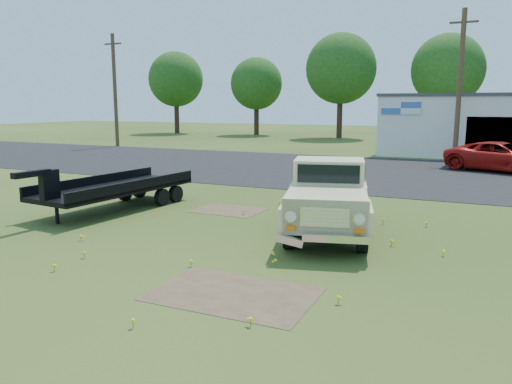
{
  "coord_description": "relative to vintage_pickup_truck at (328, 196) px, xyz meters",
  "views": [
    {
      "loc": [
        5.52,
        -10.82,
        3.49
      ],
      "look_at": [
        0.14,
        1.0,
        1.18
      ],
      "focal_mm": 35.0,
      "sensor_mm": 36.0,
      "label": 1
    }
  ],
  "objects": [
    {
      "name": "red_pickup",
      "position": [
        4.66,
        15.71,
        -0.26
      ],
      "size": [
        6.03,
        4.28,
        1.53
      ],
      "primitive_type": "imported",
      "rotation": [
        0.0,
        0.0,
        1.22
      ],
      "color": "#9B110E",
      "rests_on": "ground"
    },
    {
      "name": "dirt_patch_a",
      "position": [
        -0.3,
        -5.1,
        -1.02
      ],
      "size": [
        3.0,
        2.0,
        0.01
      ],
      "primitive_type": "cube",
      "color": "brown",
      "rests_on": "ground"
    },
    {
      "name": "dirt_patch_b",
      "position": [
        -3.8,
        1.4,
        -1.02
      ],
      "size": [
        2.2,
        1.6,
        0.01
      ],
      "primitive_type": "cube",
      "color": "brown",
      "rests_on": "ground"
    },
    {
      "name": "ground",
      "position": [
        -1.8,
        -2.1,
        -1.02
      ],
      "size": [
        140.0,
        140.0,
        0.0
      ],
      "primitive_type": "plane",
      "color": "#2A4315",
      "rests_on": "ground"
    },
    {
      "name": "utility_pole_mid",
      "position": [
        2.2,
        19.9,
        3.58
      ],
      "size": [
        1.6,
        0.3,
        9.0
      ],
      "color": "#473421",
      "rests_on": "ground"
    },
    {
      "name": "treeline_d",
      "position": [
        0.2,
        38.4,
        5.6
      ],
      "size": [
        6.72,
        6.72,
        10.0
      ],
      "color": "#362218",
      "rests_on": "ground"
    },
    {
      "name": "commercial_building",
      "position": [
        4.19,
        24.9,
        1.08
      ],
      "size": [
        14.2,
        8.2,
        4.15
      ],
      "color": "white",
      "rests_on": "ground"
    },
    {
      "name": "treeline_a",
      "position": [
        -29.8,
        37.9,
        5.28
      ],
      "size": [
        6.4,
        6.4,
        9.52
      ],
      "color": "#362218",
      "rests_on": "ground"
    },
    {
      "name": "treeline_c",
      "position": [
        -9.8,
        37.4,
        5.92
      ],
      "size": [
        7.04,
        7.04,
        10.47
      ],
      "color": "#362218",
      "rests_on": "ground"
    },
    {
      "name": "vintage_pickup_truck",
      "position": [
        0.0,
        0.0,
        0.0
      ],
      "size": [
        3.52,
        5.98,
        2.04
      ],
      "primitive_type": null,
      "rotation": [
        0.0,
        0.0,
        0.25
      ],
      "color": "#C0B680",
      "rests_on": "ground"
    },
    {
      "name": "asphalt_lot",
      "position": [
        -1.8,
        12.9,
        -1.02
      ],
      "size": [
        90.0,
        14.0,
        0.02
      ],
      "primitive_type": "cube",
      "color": "black",
      "rests_on": "ground"
    },
    {
      "name": "utility_pole_west",
      "position": [
        -23.8,
        19.9,
        3.58
      ],
      "size": [
        1.6,
        0.3,
        9.0
      ],
      "color": "#473421",
      "rests_on": "ground"
    },
    {
      "name": "treeline_b",
      "position": [
        -19.8,
        38.9,
        4.65
      ],
      "size": [
        5.76,
        5.76,
        8.57
      ],
      "color": "#362218",
      "rests_on": "ground"
    },
    {
      "name": "flatbed_trailer",
      "position": [
        -7.29,
        -0.02,
        -0.19
      ],
      "size": [
        2.67,
        6.29,
        1.67
      ],
      "primitive_type": null,
      "rotation": [
        0.0,
        0.0,
        -0.11
      ],
      "color": "black",
      "rests_on": "ground"
    }
  ]
}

